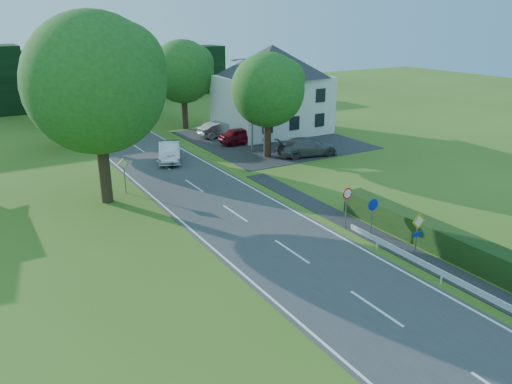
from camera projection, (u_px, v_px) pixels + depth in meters
road at (220, 203)px, 31.50m from camera, size 7.00×80.00×0.04m
parking_pad at (271, 140)px, 47.82m from camera, size 14.00×16.00×0.04m
line_edge_left at (171, 213)px, 29.93m from camera, size 0.12×80.00×0.01m
line_edge_right at (264, 194)px, 33.05m from camera, size 0.12×80.00×0.01m
line_centre at (220, 203)px, 31.49m from camera, size 0.12×80.00×0.01m
tree_main at (98, 111)px, 29.94m from camera, size 9.40×9.40×11.64m
tree_left_far at (66, 99)px, 43.91m from camera, size 7.00×7.00×8.58m
tree_right_far at (183, 85)px, 51.22m from camera, size 7.40×7.40×9.09m
tree_left_back at (49, 86)px, 53.98m from camera, size 6.60×6.60×8.07m
tree_right_back at (149, 85)px, 57.49m from camera, size 6.20×6.20×7.56m
tree_right_mid at (268, 106)px, 40.66m from camera, size 7.00×7.00×8.58m
treeline_right at (125, 73)px, 71.53m from camera, size 30.00×5.00×7.00m
house_white at (272, 88)px, 49.76m from camera, size 10.60×8.40×8.60m
streetlight at (251, 101)px, 42.02m from camera, size 2.03×0.18×8.00m
sign_priority_right at (418, 229)px, 23.22m from camera, size 0.78×0.09×2.59m
sign_roundabout at (372, 211)px, 25.70m from camera, size 0.64×0.08×2.37m
sign_speed_limit at (347, 198)px, 27.28m from camera, size 0.64×0.11×2.37m
sign_priority_left at (124, 169)px, 32.82m from camera, size 0.78×0.09×2.44m
moving_car at (169, 152)px, 40.45m from camera, size 3.22×4.97×1.55m
motorcycle at (168, 160)px, 39.04m from camera, size 0.75×1.96×1.02m
parked_car_red at (243, 135)px, 46.08m from camera, size 4.56×2.16×1.50m
parked_car_silver_a at (220, 129)px, 48.71m from camera, size 4.49×1.62×1.47m
parked_car_grey at (307, 147)px, 42.06m from camera, size 5.56×3.07×1.53m
parasol at (273, 125)px, 49.11m from camera, size 2.47×2.51×2.04m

